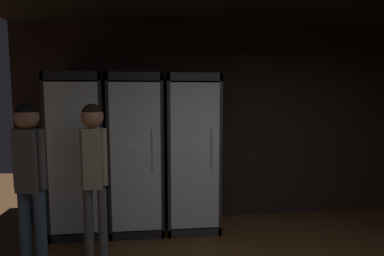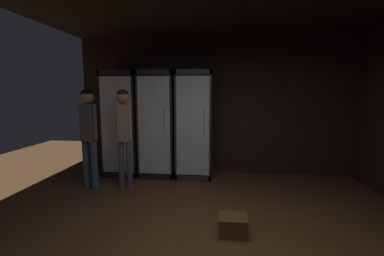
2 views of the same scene
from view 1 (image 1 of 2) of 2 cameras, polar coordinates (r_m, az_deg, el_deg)
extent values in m
cube|color=black|center=(4.42, 6.82, 0.80)|extent=(6.00, 0.06, 2.80)
cube|color=black|center=(4.42, -19.71, -4.13)|extent=(0.69, 0.04, 2.09)
cube|color=black|center=(4.23, -24.97, -4.77)|extent=(0.04, 0.63, 2.09)
cube|color=black|center=(4.06, -16.23, -4.87)|extent=(0.04, 0.63, 2.09)
cube|color=black|center=(4.07, -21.20, 9.09)|extent=(0.69, 0.63, 0.10)
cube|color=black|center=(4.42, -20.20, -17.64)|extent=(0.69, 0.63, 0.10)
cube|color=white|center=(4.39, -19.80, -4.19)|extent=(0.61, 0.02, 1.85)
cube|color=silver|center=(3.84, -21.85, -5.66)|extent=(0.61, 0.02, 1.85)
cylinder|color=#B2B2B7|center=(3.75, -18.96, -4.21)|extent=(0.02, 0.02, 0.50)
cube|color=silver|center=(4.39, -20.23, -16.80)|extent=(0.59, 0.55, 0.02)
cylinder|color=black|center=(4.39, -22.79, -15.48)|extent=(0.06, 0.06, 0.19)
cylinder|color=black|center=(4.35, -22.86, -13.94)|extent=(0.02, 0.02, 0.06)
cylinder|color=tan|center=(4.39, -22.79, -15.48)|extent=(0.07, 0.07, 0.05)
cylinder|color=brown|center=(4.35, -20.33, -15.46)|extent=(0.07, 0.07, 0.21)
cylinder|color=brown|center=(4.30, -20.39, -13.78)|extent=(0.03, 0.03, 0.06)
cylinder|color=#B2332D|center=(4.36, -20.31, -15.81)|extent=(0.08, 0.08, 0.08)
cylinder|color=#336B38|center=(4.27, -17.72, -15.69)|extent=(0.07, 0.07, 0.22)
cylinder|color=#336B38|center=(4.22, -17.79, -13.87)|extent=(0.02, 0.02, 0.07)
cylinder|color=#B2332D|center=(4.27, -17.72, -15.81)|extent=(0.07, 0.07, 0.06)
cube|color=silver|center=(4.24, -20.46, -11.03)|extent=(0.59, 0.55, 0.02)
cylinder|color=#9EAD99|center=(4.30, -23.07, -9.39)|extent=(0.07, 0.07, 0.21)
cylinder|color=#9EAD99|center=(4.26, -23.15, -7.44)|extent=(0.02, 0.02, 0.09)
cylinder|color=white|center=(4.30, -23.06, -9.55)|extent=(0.07, 0.07, 0.06)
cylinder|color=#336B38|center=(4.21, -20.42, -9.54)|extent=(0.06, 0.06, 0.21)
cylinder|color=#336B38|center=(4.18, -20.49, -7.72)|extent=(0.02, 0.02, 0.06)
cylinder|color=beige|center=(4.22, -20.41, -9.89)|extent=(0.07, 0.07, 0.08)
cylinder|color=brown|center=(4.17, -17.91, -9.59)|extent=(0.07, 0.07, 0.21)
cylinder|color=brown|center=(4.14, -17.98, -7.65)|extent=(0.02, 0.02, 0.08)
cylinder|color=tan|center=(4.18, -17.90, -9.93)|extent=(0.07, 0.07, 0.07)
cube|color=silver|center=(4.13, -20.68, -4.90)|extent=(0.59, 0.55, 0.02)
cylinder|color=gray|center=(4.17, -22.69, -3.48)|extent=(0.07, 0.07, 0.18)
cylinder|color=gray|center=(4.15, -22.77, -1.59)|extent=(0.02, 0.02, 0.09)
cylinder|color=tan|center=(4.17, -22.70, -3.40)|extent=(0.07, 0.07, 0.06)
cylinder|color=#9EAD99|center=(4.06, -18.80, -3.38)|extent=(0.06, 0.06, 0.21)
cylinder|color=#9EAD99|center=(4.04, -18.87, -1.28)|extent=(0.02, 0.02, 0.09)
cylinder|color=white|center=(4.06, -18.81, -3.23)|extent=(0.07, 0.07, 0.06)
cube|color=silver|center=(4.08, -20.92, 1.49)|extent=(0.59, 0.55, 0.02)
cylinder|color=gray|center=(4.14, -23.54, 3.08)|extent=(0.07, 0.07, 0.22)
cylinder|color=gray|center=(4.14, -23.63, 5.22)|extent=(0.02, 0.02, 0.09)
cylinder|color=beige|center=(4.14, -23.54, 3.17)|extent=(0.07, 0.07, 0.06)
cylinder|color=gray|center=(4.04, -21.02, 2.93)|extent=(0.06, 0.06, 0.19)
cylinder|color=gray|center=(4.04, -21.09, 4.96)|extent=(0.02, 0.02, 0.09)
cylinder|color=white|center=(4.04, -21.01, 2.67)|extent=(0.06, 0.06, 0.07)
cylinder|color=gray|center=(4.04, -18.33, 3.06)|extent=(0.07, 0.07, 0.20)
cylinder|color=gray|center=(4.03, -18.39, 5.00)|extent=(0.03, 0.03, 0.07)
cylinder|color=#2D2D33|center=(4.04, -18.32, 2.82)|extent=(0.07, 0.07, 0.06)
cube|color=black|center=(4.30, -10.13, -4.14)|extent=(0.69, 0.04, 2.09)
cube|color=black|center=(4.05, -15.05, -4.87)|extent=(0.04, 0.63, 2.09)
cube|color=black|center=(4.00, -5.76, -4.84)|extent=(0.04, 0.63, 2.09)
cube|color=black|center=(3.95, -10.71, 9.50)|extent=(0.69, 0.63, 0.10)
cube|color=black|center=(4.31, -10.18, -18.02)|extent=(0.69, 0.63, 0.10)
cube|color=white|center=(4.27, -10.16, -4.21)|extent=(0.61, 0.02, 1.85)
cube|color=silver|center=(3.71, -10.81, -5.75)|extent=(0.61, 0.02, 1.85)
cylinder|color=#B2B2B7|center=(3.65, -7.62, -4.20)|extent=(0.02, 0.02, 0.50)
cube|color=silver|center=(4.28, -10.20, -17.16)|extent=(0.59, 0.55, 0.02)
cylinder|color=#194723|center=(4.21, -13.01, -15.98)|extent=(0.07, 0.07, 0.20)
cylinder|color=#194723|center=(4.16, -13.05, -14.13)|extent=(0.02, 0.02, 0.08)
cylinder|color=white|center=(4.22, -13.01, -16.06)|extent=(0.07, 0.07, 0.07)
cylinder|color=#194723|center=(4.19, -10.15, -16.05)|extent=(0.06, 0.06, 0.20)
cylinder|color=#194723|center=(4.14, -10.18, -14.36)|extent=(0.02, 0.02, 0.06)
cylinder|color=white|center=(4.20, -10.14, -16.28)|extent=(0.06, 0.06, 0.06)
cylinder|color=#194723|center=(4.27, -7.51, -15.58)|extent=(0.08, 0.08, 0.21)
cylinder|color=#194723|center=(4.21, -7.54, -13.65)|extent=(0.03, 0.03, 0.10)
cylinder|color=tan|center=(4.26, -7.51, -15.51)|extent=(0.08, 0.08, 0.08)
cube|color=silver|center=(4.08, -10.35, -9.19)|extent=(0.59, 0.55, 0.02)
cylinder|color=gray|center=(4.03, -13.30, -7.71)|extent=(0.06, 0.06, 0.22)
cylinder|color=gray|center=(4.00, -13.35, -5.68)|extent=(0.02, 0.02, 0.07)
cylinder|color=#2D2D33|center=(4.03, -13.31, -7.64)|extent=(0.07, 0.07, 0.07)
cylinder|color=brown|center=(4.02, -10.40, -7.53)|extent=(0.08, 0.08, 0.24)
cylinder|color=brown|center=(3.99, -10.44, -5.38)|extent=(0.03, 0.03, 0.07)
cylinder|color=#B2332D|center=(4.02, -10.40, -7.55)|extent=(0.08, 0.08, 0.06)
cylinder|color=#336B38|center=(4.08, -7.47, -7.51)|extent=(0.07, 0.07, 0.21)
cylinder|color=#336B38|center=(4.05, -7.49, -5.44)|extent=(0.02, 0.02, 0.09)
cylinder|color=#2D2D33|center=(4.08, -7.47, -7.52)|extent=(0.07, 0.07, 0.07)
cube|color=silver|center=(3.96, -10.52, -0.57)|extent=(0.59, 0.55, 0.02)
cylinder|color=#194723|center=(3.98, -12.62, 1.23)|extent=(0.07, 0.07, 0.24)
cylinder|color=#194723|center=(3.97, -12.67, 3.55)|extent=(0.03, 0.03, 0.09)
cylinder|color=white|center=(3.98, -12.62, 0.92)|extent=(0.07, 0.07, 0.07)
cylinder|color=black|center=(3.95, -8.44, 1.15)|extent=(0.08, 0.08, 0.22)
cylinder|color=black|center=(3.94, -8.47, 3.28)|extent=(0.03, 0.03, 0.08)
cylinder|color=#B2332D|center=(3.95, -8.44, 1.16)|extent=(0.08, 0.08, 0.09)
cube|color=#2B2B30|center=(4.31, -0.31, -4.03)|extent=(0.69, 0.04, 2.09)
cube|color=#2B2B30|center=(4.00, -4.55, -4.82)|extent=(0.04, 0.63, 2.09)
cube|color=#2B2B30|center=(4.06, 4.69, -4.64)|extent=(0.04, 0.63, 2.09)
cube|color=#2B2B30|center=(3.96, 0.11, 9.59)|extent=(0.69, 0.63, 0.10)
cube|color=#2B2B30|center=(4.31, 0.11, -17.88)|extent=(0.69, 0.63, 0.10)
cube|color=white|center=(4.28, -0.27, -4.09)|extent=(0.61, 0.02, 1.85)
cube|color=silver|center=(3.72, 0.61, -5.61)|extent=(0.61, 0.02, 1.85)
cylinder|color=#B2B2B7|center=(3.70, 3.85, -4.02)|extent=(0.02, 0.02, 0.50)
cube|color=silver|center=(4.29, 0.11, -17.02)|extent=(0.59, 0.55, 0.02)
cylinder|color=#9EAD99|center=(4.20, -2.74, -15.90)|extent=(0.08, 0.08, 0.21)
cylinder|color=#9EAD99|center=(4.15, -2.75, -14.12)|extent=(0.03, 0.03, 0.07)
cylinder|color=white|center=(4.21, -2.74, -16.16)|extent=(0.08, 0.08, 0.05)
cylinder|color=black|center=(4.24, 0.18, -15.76)|extent=(0.07, 0.07, 0.19)
cylinder|color=black|center=(4.19, 0.18, -14.04)|extent=(0.02, 0.02, 0.08)
cylinder|color=beige|center=(4.24, 0.18, -15.87)|extent=(0.07, 0.07, 0.07)
cylinder|color=black|center=(4.23, 2.91, -15.54)|extent=(0.08, 0.08, 0.23)
cylinder|color=black|center=(4.17, 2.93, -13.62)|extent=(0.03, 0.03, 0.07)
cylinder|color=beige|center=(4.23, 2.91, -15.69)|extent=(0.08, 0.08, 0.09)
cube|color=silver|center=(4.13, 0.11, -11.12)|extent=(0.59, 0.55, 0.02)
cylinder|color=#194723|center=(4.05, -2.97, -9.62)|extent=(0.08, 0.08, 0.24)
cylinder|color=#194723|center=(4.01, -2.98, -7.32)|extent=(0.03, 0.03, 0.10)
cylinder|color=tan|center=(4.05, -2.97, -9.59)|extent=(0.08, 0.08, 0.06)
cylinder|color=#194723|center=(4.13, -1.07, -9.69)|extent=(0.07, 0.07, 0.18)
cylinder|color=#194723|center=(4.09, -1.07, -7.80)|extent=(0.02, 0.02, 0.10)
cylinder|color=#2D2D33|center=(4.13, -1.07, -9.93)|extent=(0.07, 0.07, 0.07)
cylinder|color=#194723|center=(4.06, 1.18, -9.62)|extent=(0.06, 0.06, 0.23)
cylinder|color=#194723|center=(4.02, 1.18, -7.63)|extent=(0.02, 0.02, 0.06)
cylinder|color=#2D2D33|center=(4.07, 1.18, -10.07)|extent=(0.06, 0.06, 0.09)
cylinder|color=#194723|center=(4.12, 3.15, -9.38)|extent=(0.08, 0.08, 0.23)
cylinder|color=#194723|center=(4.09, 3.16, -7.37)|extent=(0.02, 0.02, 0.07)
cylinder|color=#B2332D|center=(4.13, 3.14, -9.72)|extent=(0.08, 0.08, 0.07)
cube|color=silver|center=(4.02, 0.11, -4.82)|extent=(0.59, 0.55, 0.02)
cylinder|color=gray|center=(3.99, -2.00, -3.21)|extent=(0.07, 0.07, 0.21)
cylinder|color=gray|center=(3.97, -2.01, -1.03)|extent=(0.03, 0.03, 0.09)
cylinder|color=#B2332D|center=(3.99, -2.00, -3.18)|extent=(0.08, 0.08, 0.08)
cylinder|color=gray|center=(3.98, 2.32, -3.20)|extent=(0.08, 0.08, 0.22)
cylinder|color=gray|center=(3.96, 2.33, -1.09)|extent=(0.03, 0.03, 0.08)
cylinder|color=white|center=(3.98, 2.32, -3.37)|extent=(0.08, 0.08, 0.08)
cube|color=silver|center=(3.96, 0.11, 1.75)|extent=(0.59, 0.55, 0.02)
cylinder|color=black|center=(3.91, -2.80, 3.34)|extent=(0.08, 0.08, 0.21)
cylinder|color=black|center=(3.90, -2.81, 5.36)|extent=(0.03, 0.03, 0.07)
cylinder|color=#2D2D33|center=(3.91, -2.80, 3.49)|extent=(0.08, 0.08, 0.06)
cylinder|color=#194723|center=(3.92, 0.21, 3.57)|extent=(0.06, 0.06, 0.24)
cylinder|color=#194723|center=(3.92, 0.21, 6.00)|extent=(0.02, 0.02, 0.10)
cylinder|color=beige|center=(3.92, 0.21, 3.63)|extent=(0.07, 0.07, 0.07)
cylinder|color=brown|center=(3.94, 2.92, 3.34)|extent=(0.08, 0.08, 0.21)
cylinder|color=brown|center=(3.94, 2.93, 5.44)|extent=(0.03, 0.03, 0.08)
cylinder|color=tan|center=(3.94, 2.92, 3.04)|extent=(0.08, 0.08, 0.08)
cylinder|color=#4C4C4C|center=(3.48, -19.29, -17.58)|extent=(0.10, 0.10, 0.84)
cylinder|color=#4C4C4C|center=(3.44, -16.83, -17.77)|extent=(0.10, 0.10, 0.84)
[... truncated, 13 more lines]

